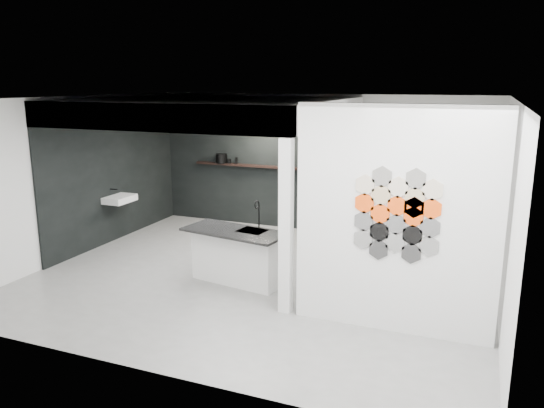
{
  "coord_description": "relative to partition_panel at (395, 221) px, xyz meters",
  "views": [
    {
      "loc": [
        3.14,
        -7.28,
        3.05
      ],
      "look_at": [
        0.1,
        0.3,
        1.15
      ],
      "focal_mm": 35.0,
      "sensor_mm": 36.0,
      "label": 1
    }
  ],
  "objects": [
    {
      "name": "stockpot",
      "position": [
        -4.34,
        3.87,
        0.02
      ],
      "size": [
        0.25,
        0.25,
        0.2
      ],
      "primitive_type": "cylinder",
      "rotation": [
        0.0,
        0.0,
        -0.02
      ],
      "color": "black",
      "rests_on": "display_shelf"
    },
    {
      "name": "floor",
      "position": [
        -2.23,
        1.0,
        -1.4
      ],
      "size": [
        7.0,
        6.0,
        0.01
      ],
      "primitive_type": "cube",
      "color": "slate"
    },
    {
      "name": "glass_vase",
      "position": [
        -2.08,
        3.87,
        -0.01
      ],
      "size": [
        0.1,
        0.1,
        0.14
      ],
      "primitive_type": "cylinder",
      "rotation": [
        0.0,
        0.0,
        0.03
      ],
      "color": "gray",
      "rests_on": "display_shelf"
    },
    {
      "name": "bay_clad_left",
      "position": [
        -5.7,
        2.0,
        -0.22
      ],
      "size": [
        0.04,
        4.0,
        2.35
      ],
      "primitive_type": "cube",
      "color": "black",
      "rests_on": "floor"
    },
    {
      "name": "display_shelf",
      "position": [
        -3.43,
        3.87,
        -0.1
      ],
      "size": [
        3.0,
        0.15,
        0.04
      ],
      "primitive_type": "cube",
      "color": "black",
      "rests_on": "bay_clad_back"
    },
    {
      "name": "bulkhead",
      "position": [
        -3.52,
        2.0,
        1.15
      ],
      "size": [
        4.4,
        4.0,
        0.4
      ],
      "primitive_type": "cube",
      "color": "silver",
      "rests_on": "corner_column"
    },
    {
      "name": "hex_tile_cluster",
      "position": [
        0.03,
        -0.09,
        0.1
      ],
      "size": [
        1.04,
        0.02,
        1.16
      ],
      "color": "silver",
      "rests_on": "partition_panel"
    },
    {
      "name": "partition_panel",
      "position": [
        0.0,
        0.0,
        0.0
      ],
      "size": [
        2.45,
        0.15,
        2.8
      ],
      "primitive_type": "cube",
      "color": "silver",
      "rests_on": "floor"
    },
    {
      "name": "kettle",
      "position": [
        -2.35,
        3.87,
        0.0
      ],
      "size": [
        0.26,
        0.26,
        0.17
      ],
      "primitive_type": "ellipsoid",
      "rotation": [
        0.0,
        0.0,
        -0.39
      ],
      "color": "black",
      "rests_on": "display_shelf"
    },
    {
      "name": "glass_bowl",
      "position": [
        -2.08,
        3.87,
        -0.03
      ],
      "size": [
        0.16,
        0.16,
        0.09
      ],
      "primitive_type": "cylinder",
      "rotation": [
        0.0,
        0.0,
        0.37
      ],
      "color": "gray",
      "rests_on": "display_shelf"
    },
    {
      "name": "corner_column",
      "position": [
        -1.41,
        0.0,
        -0.22
      ],
      "size": [
        0.16,
        0.16,
        2.35
      ],
      "primitive_type": "cube",
      "color": "silver",
      "rests_on": "floor"
    },
    {
      "name": "wall_basin",
      "position": [
        -5.46,
        1.8,
        -0.55
      ],
      "size": [
        0.4,
        0.6,
        0.12
      ],
      "primitive_type": "cube",
      "color": "silver",
      "rests_on": "bay_clad_left"
    },
    {
      "name": "utensil_cup",
      "position": [
        -4.15,
        3.87,
        -0.03
      ],
      "size": [
        0.09,
        0.09,
        0.1
      ],
      "primitive_type": "cylinder",
      "rotation": [
        0.0,
        0.0,
        -0.13
      ],
      "color": "black",
      "rests_on": "display_shelf"
    },
    {
      "name": "bay_clad_back",
      "position": [
        -3.52,
        3.97,
        -0.22
      ],
      "size": [
        4.4,
        0.04,
        2.35
      ],
      "primitive_type": "cube",
      "color": "black",
      "rests_on": "floor"
    },
    {
      "name": "fascia_beam",
      "position": [
        -3.52,
        0.08,
        1.15
      ],
      "size": [
        4.4,
        0.16,
        0.4
      ],
      "primitive_type": "cube",
      "color": "silver",
      "rests_on": "corner_column"
    },
    {
      "name": "bottle_dark",
      "position": [
        -3.98,
        3.87,
        -0.01
      ],
      "size": [
        0.07,
        0.07,
        0.14
      ],
      "primitive_type": "cylinder",
      "rotation": [
        0.0,
        0.0,
        0.39
      ],
      "color": "black",
      "rests_on": "display_shelf"
    },
    {
      "name": "kitchen_island",
      "position": [
        -2.47,
        0.74,
        -0.97
      ],
      "size": [
        1.69,
        0.96,
        1.29
      ],
      "rotation": [
        0.0,
        0.0,
        -0.16
      ],
      "color": "silver",
      "rests_on": "floor"
    }
  ]
}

